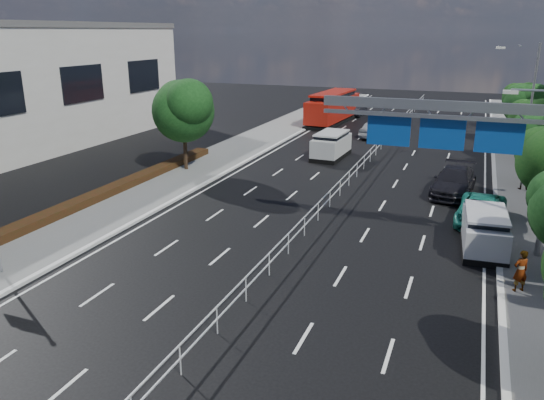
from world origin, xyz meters
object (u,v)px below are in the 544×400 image
(near_car_dark, at_px, (357,109))
(pedestrian_b, at_px, (523,177))
(overhead_gantry, at_px, (460,129))
(near_car_silver, at_px, (375,129))
(parked_car_dark, at_px, (454,181))
(pedestrian_a, at_px, (521,271))
(silver_minivan, at_px, (484,231))
(white_minivan, at_px, (331,145))
(parked_car_teal, at_px, (481,210))
(red_bus, at_px, (333,107))

(near_car_dark, bearing_deg, pedestrian_b, 122.27)
(overhead_gantry, bearing_deg, pedestrian_b, 71.10)
(near_car_silver, xyz_separation_m, pedestrian_b, (12.14, -14.56, 0.13))
(overhead_gantry, height_order, parked_car_dark, overhead_gantry)
(parked_car_dark, height_order, pedestrian_a, pedestrian_a)
(overhead_gantry, xyz_separation_m, silver_minivan, (1.56, 0.16, -4.69))
(white_minivan, distance_m, parked_car_dark, 11.91)
(silver_minivan, bearing_deg, overhead_gantry, -177.90)
(near_car_dark, bearing_deg, white_minivan, 98.24)
(pedestrian_a, distance_m, pedestrian_b, 15.26)
(near_car_dark, relative_size, parked_car_dark, 0.84)
(white_minivan, relative_size, parked_car_teal, 0.96)
(pedestrian_a, relative_size, pedestrian_b, 1.03)
(parked_car_teal, distance_m, pedestrian_a, 8.11)
(overhead_gantry, bearing_deg, silver_minivan, 5.87)
(near_car_dark, distance_m, parked_car_teal, 37.48)
(pedestrian_a, bearing_deg, overhead_gantry, -87.66)
(near_car_silver, bearing_deg, silver_minivan, 117.65)
(pedestrian_a, bearing_deg, white_minivan, -89.78)
(overhead_gantry, distance_m, pedestrian_a, 6.81)
(white_minivan, xyz_separation_m, pedestrian_a, (12.83, -19.91, -0.04))
(near_car_dark, xyz_separation_m, parked_car_dark, (12.67, -29.57, 0.04))
(near_car_silver, bearing_deg, parked_car_dark, 122.26)
(near_car_silver, height_order, pedestrian_a, pedestrian_a)
(white_minivan, height_order, silver_minivan, white_minivan)
(overhead_gantry, bearing_deg, pedestrian_a, -55.09)
(red_bus, distance_m, pedestrian_b, 27.91)
(near_car_silver, bearing_deg, white_minivan, 87.06)
(white_minivan, distance_m, pedestrian_a, 23.68)
(parked_car_dark, bearing_deg, silver_minivan, -73.41)
(parked_car_dark, bearing_deg, pedestrian_a, -71.62)
(silver_minivan, bearing_deg, pedestrian_b, 74.64)
(overhead_gantry, bearing_deg, near_car_dark, 108.52)
(white_minivan, height_order, parked_car_dark, white_minivan)
(red_bus, distance_m, parked_car_dark, 27.34)
(overhead_gantry, distance_m, silver_minivan, 4.95)
(overhead_gantry, xyz_separation_m, near_car_dark, (-12.91, 38.52, -4.83))
(near_car_silver, height_order, pedestrian_b, pedestrian_b)
(parked_car_dark, bearing_deg, near_car_dark, 118.20)
(near_car_silver, relative_size, parked_car_dark, 0.87)
(red_bus, height_order, silver_minivan, red_bus)
(near_car_dark, xyz_separation_m, pedestrian_a, (15.77, -42.62, 0.21))
(near_car_silver, distance_m, pedestrian_b, 18.96)
(red_bus, xyz_separation_m, silver_minivan, (15.80, -32.25, -0.86))
(overhead_gantry, relative_size, near_car_silver, 2.10)
(near_car_silver, xyz_separation_m, pedestrian_a, (11.19, -29.79, 0.15))
(pedestrian_b, bearing_deg, silver_minivan, 80.48)
(silver_minivan, bearing_deg, parked_car_teal, 88.52)
(overhead_gantry, relative_size, parked_car_teal, 2.01)
(parked_car_teal, xyz_separation_m, pedestrian_b, (2.40, 7.26, 0.25))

